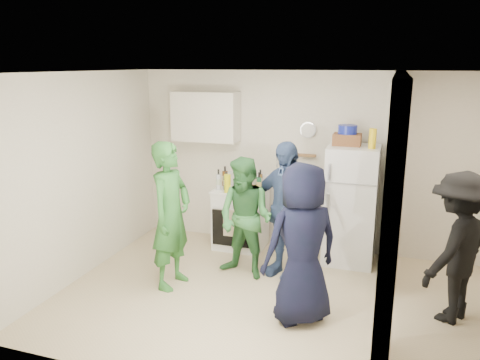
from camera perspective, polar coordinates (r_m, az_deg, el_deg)
name	(u,v)px	position (r m, az deg, el deg)	size (l,w,h in m)	color
floor	(272,298)	(5.48, 3.87, -14.20)	(4.80, 4.80, 0.00)	#C9B78E
wall_back	(304,161)	(6.62, 7.77, 2.25)	(4.80, 4.80, 0.00)	silver
wall_front	(216,251)	(3.47, -2.97, -8.65)	(4.80, 4.80, 0.00)	silver
wall_left	(84,176)	(6.04, -18.52, 0.50)	(3.40, 3.40, 0.00)	silver
ceiling	(276,72)	(4.83, 4.37, 12.95)	(4.80, 4.80, 0.00)	white
partition_pier_back	(393,177)	(5.93, 18.11, 0.29)	(0.12, 1.20, 2.50)	silver
partition_pier_front	(389,241)	(3.82, 17.65, -7.16)	(0.12, 1.20, 2.50)	silver
partition_header	(400,95)	(4.69, 18.90, 9.77)	(0.12, 1.00, 0.40)	silver
stove	(241,218)	(6.73, 0.10, -4.66)	(0.72, 0.60, 0.86)	white
upper_cabinet	(206,117)	(6.76, -4.21, 7.72)	(0.95, 0.34, 0.70)	silver
fridge	(351,205)	(6.30, 13.35, -3.01)	(0.64, 0.63, 1.56)	white
wicker_basket	(347,140)	(6.17, 12.92, 4.83)	(0.35, 0.25, 0.15)	brown
blue_bowl	(348,129)	(6.15, 12.99, 6.03)	(0.24, 0.24, 0.11)	navy
yellow_cup_stack_top	(373,139)	(5.99, 15.85, 4.88)	(0.09, 0.09, 0.25)	yellow
wall_clock	(308,130)	(6.52, 8.30, 6.06)	(0.22, 0.22, 0.03)	white
spice_shelf	(303,155)	(6.56, 7.71, 3.02)	(0.35, 0.08, 0.03)	olive
yellow_cup_stack_stove	(227,183)	(6.41, -1.54, -0.43)	(0.09, 0.09, 0.25)	yellow
red_cup	(252,190)	(6.34, 1.42, -1.20)	(0.09, 0.09, 0.12)	red
person_green_left	(171,215)	(5.51, -8.41, -4.30)	(0.63, 0.42, 1.74)	#2C702F
person_green_center	(245,219)	(5.71, 0.67, -4.72)	(0.73, 0.57, 1.50)	#40833A
person_denim	(285,210)	(5.73, 5.49, -3.66)	(1.00, 0.42, 1.70)	#354F74
person_navy	(302,244)	(4.76, 7.56, -7.75)	(0.81, 0.53, 1.67)	black
person_nook	(456,248)	(5.24, 24.86, -7.48)	(1.01, 0.58, 1.57)	black
bottle_a	(225,176)	(6.74, -1.84, 0.48)	(0.08, 0.08, 0.29)	brown
bottle_b	(226,181)	(6.55, -1.69, -0.09)	(0.08, 0.08, 0.25)	#1A4E29
bottle_c	(239,178)	(6.73, -0.15, 0.24)	(0.07, 0.07, 0.24)	#A7AEB5
bottle_d	(241,181)	(6.53, 0.15, -0.10)	(0.06, 0.06, 0.26)	olive
bottle_e	(252,177)	(6.71, 1.42, 0.39)	(0.07, 0.07, 0.28)	#AFB7C2
bottle_f	(255,179)	(6.52, 1.80, 0.10)	(0.06, 0.06, 0.31)	#14381C
bottle_g	(260,179)	(6.65, 2.49, 0.16)	(0.06, 0.06, 0.26)	brown
bottle_h	(219,180)	(6.53, -2.64, 0.05)	(0.07, 0.07, 0.30)	silver
bottle_i	(247,177)	(6.63, 0.92, 0.32)	(0.08, 0.08, 0.31)	#55140E
bottle_j	(259,182)	(6.39, 2.33, -0.31)	(0.06, 0.06, 0.29)	#256C40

